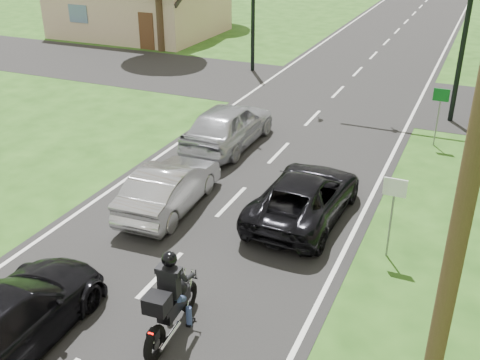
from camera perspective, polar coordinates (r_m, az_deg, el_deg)
name	(u,v)px	position (r m, az deg, el deg)	size (l,w,h in m)	color
ground	(161,275)	(13.52, -8.08, -9.53)	(140.00, 140.00, 0.00)	#214714
road	(297,134)	(21.60, 5.81, 4.65)	(8.00, 100.00, 0.01)	black
cross_road	(338,92)	(27.08, 9.92, 8.79)	(60.00, 7.00, 0.01)	black
motorcycle_rider	(170,304)	(11.38, -7.13, -12.39)	(0.64, 2.25, 1.94)	black
dark_suv	(305,196)	(15.50, 6.60, -1.63)	(2.16, 4.69, 1.30)	black
silver_sedan	(170,187)	(15.97, -7.14, -0.69)	(1.43, 4.11, 1.36)	#ABACB0
silver_suv	(229,125)	(20.11, -1.17, 5.61)	(1.90, 4.73, 1.61)	#AEAFB6
dark_car_behind	(7,319)	(11.93, -22.57, -12.89)	(1.90, 4.68, 1.36)	black
traffic_signal	(417,13)	(23.65, 17.52, 15.88)	(6.38, 0.44, 6.00)	black
signal_pole_far	(253,13)	(29.86, 1.33, 16.64)	(0.20, 0.20, 6.00)	black
utility_pole_near	(476,145)	(7.69, 22.88, 3.33)	(1.60, 0.28, 10.00)	brown
sign_white	(394,199)	(13.74, 15.34, -1.85)	(0.55, 0.07, 2.12)	slate
sign_green	(440,103)	(21.15, 19.66, 7.36)	(0.55, 0.07, 2.12)	slate
house	(140,7)	(40.35, -10.11, 16.91)	(10.20, 8.00, 4.84)	tan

